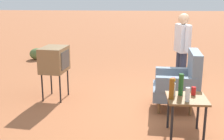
{
  "coord_description": "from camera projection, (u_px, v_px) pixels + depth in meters",
  "views": [
    {
      "loc": [
        5.08,
        -0.8,
        2.04
      ],
      "look_at": [
        -0.18,
        -1.19,
        0.65
      ],
      "focal_mm": 47.3,
      "sensor_mm": 36.0,
      "label": 1
    }
  ],
  "objects": [
    {
      "name": "person_standing",
      "position": [
        182.0,
        48.0,
        6.03
      ],
      "size": [
        0.56,
        0.3,
        1.64
      ],
      "color": "#2D3347",
      "rests_on": "ground"
    },
    {
      "name": "bottle_wine_green",
      "position": [
        181.0,
        85.0,
        4.27
      ],
      "size": [
        0.07,
        0.07,
        0.32
      ],
      "primitive_type": "cylinder",
      "color": "#1E5623",
      "rests_on": "side_table"
    },
    {
      "name": "flower_vase",
      "position": [
        173.0,
        86.0,
        4.26
      ],
      "size": [
        0.15,
        0.09,
        0.27
      ],
      "color": "silver",
      "rests_on": "side_table"
    },
    {
      "name": "side_table",
      "position": [
        186.0,
        103.0,
        4.23
      ],
      "size": [
        0.56,
        0.56,
        0.59
      ],
      "color": "black",
      "rests_on": "ground"
    },
    {
      "name": "bottle_tall_amber",
      "position": [
        172.0,
        89.0,
        4.12
      ],
      "size": [
        0.07,
        0.07,
        0.3
      ],
      "primitive_type": "cylinder",
      "color": "brown",
      "rests_on": "side_table"
    },
    {
      "name": "bottle_short_clear",
      "position": [
        188.0,
        95.0,
        4.03
      ],
      "size": [
        0.06,
        0.06,
        0.2
      ],
      "primitive_type": "cylinder",
      "color": "silver",
      "rests_on": "side_table"
    },
    {
      "name": "shrub_mid",
      "position": [
        194.0,
        68.0,
        7.57
      ],
      "size": [
        0.38,
        0.38,
        0.3
      ],
      "primitive_type": "ellipsoid",
      "color": "#516B38",
      "rests_on": "ground"
    },
    {
      "name": "shrub_near",
      "position": [
        37.0,
        54.0,
        9.27
      ],
      "size": [
        0.45,
        0.45,
        0.35
      ],
      "primitive_type": "ellipsoid",
      "color": "#516B38",
      "rests_on": "ground"
    },
    {
      "name": "ground_plane",
      "position": [
        177.0,
        108.0,
        5.36
      ],
      "size": [
        60.0,
        60.0,
        0.0
      ],
      "primitive_type": "plane",
      "color": "#A05B38"
    },
    {
      "name": "tv_on_stand",
      "position": [
        54.0,
        60.0,
        5.69
      ],
      "size": [
        0.65,
        0.51,
        1.03
      ],
      "color": "black",
      "rests_on": "ground"
    },
    {
      "name": "soda_can_red",
      "position": [
        194.0,
        91.0,
        4.3
      ],
      "size": [
        0.07,
        0.07,
        0.12
      ],
      "primitive_type": "cylinder",
      "color": "red",
      "rests_on": "side_table"
    },
    {
      "name": "armchair",
      "position": [
        181.0,
        82.0,
        5.21
      ],
      "size": [
        0.83,
        0.83,
        1.06
      ],
      "color": "brown",
      "rests_on": "ground"
    }
  ]
}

